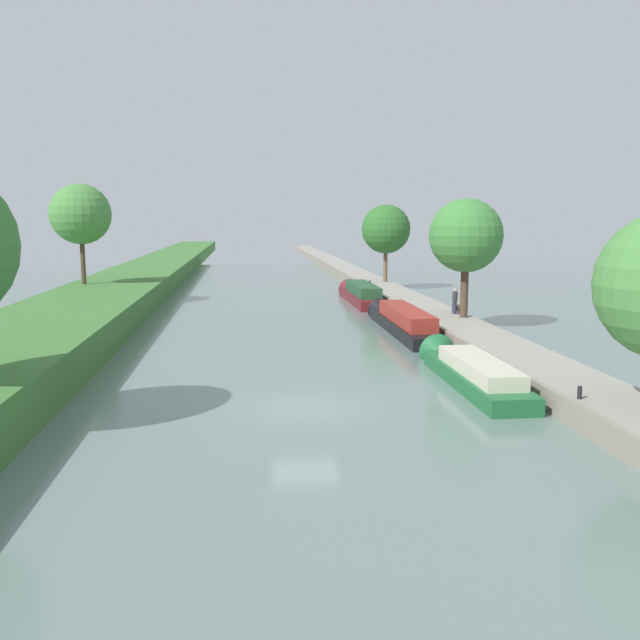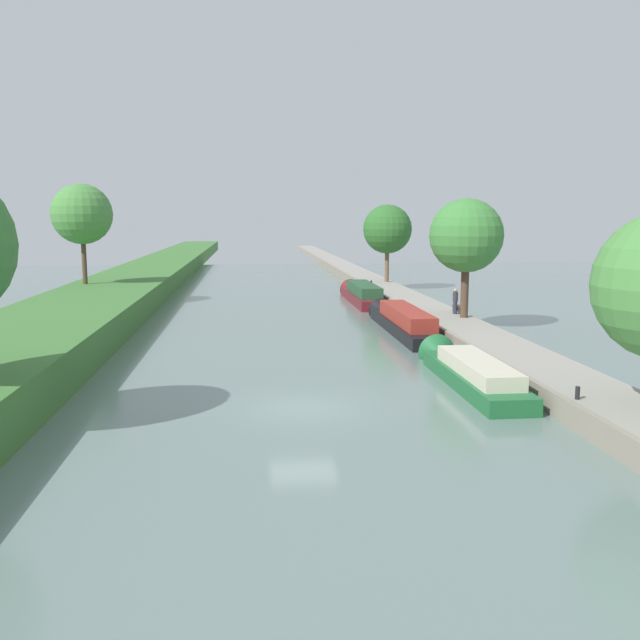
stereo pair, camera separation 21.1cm
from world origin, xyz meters
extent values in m
plane|color=slate|center=(0.00, 0.00, 0.00)|extent=(160.00, 160.00, 0.00)
cube|color=gray|center=(10.58, 0.00, 0.41)|extent=(3.21, 260.00, 0.82)
cube|color=gray|center=(8.85, 0.00, 0.43)|extent=(0.25, 260.00, 0.87)
cube|color=#1E6033|center=(7.36, 2.49, 0.34)|extent=(1.96, 9.19, 0.67)
cube|color=beige|center=(7.36, 2.03, 0.97)|extent=(1.61, 6.43, 0.60)
cone|color=#1E6033|center=(7.36, 7.67, 0.34)|extent=(1.86, 1.18, 1.86)
cube|color=black|center=(7.51, 16.26, 0.36)|extent=(1.92, 12.65, 0.72)
cube|color=maroon|center=(7.51, 15.63, 1.15)|extent=(1.57, 8.85, 0.87)
cone|color=black|center=(7.51, 23.16, 0.36)|extent=(1.82, 1.15, 1.82)
cube|color=maroon|center=(7.42, 31.27, 0.39)|extent=(2.07, 11.58, 0.77)
cube|color=#234C2D|center=(7.42, 30.69, 1.21)|extent=(1.70, 8.11, 0.87)
cone|color=maroon|center=(7.42, 37.68, 0.39)|extent=(1.97, 1.24, 1.97)
cylinder|color=#4C3828|center=(11.46, 16.74, 2.75)|extent=(0.49, 0.49, 3.86)
sphere|color=#3D7F38|center=(11.46, 16.74, 5.93)|extent=(4.56, 4.56, 4.56)
cylinder|color=brown|center=(11.42, 40.98, 2.73)|extent=(0.40, 0.40, 3.82)
sphere|color=#2D6628|center=(11.42, 40.98, 5.94)|extent=(4.73, 4.73, 4.73)
cylinder|color=#4C3828|center=(-14.80, 30.48, 3.94)|extent=(0.36, 0.36, 4.16)
sphere|color=#47843D|center=(-14.80, 30.48, 7.31)|extent=(4.67, 4.67, 4.67)
cylinder|color=#282D42|center=(11.36, 18.31, 1.23)|extent=(0.26, 0.26, 0.82)
cylinder|color=#333338|center=(11.36, 18.31, 1.95)|extent=(0.34, 0.34, 0.62)
sphere|color=tan|center=(11.36, 18.31, 2.37)|extent=(0.22, 0.22, 0.22)
cylinder|color=black|center=(9.28, -2.69, 1.04)|extent=(0.16, 0.16, 0.45)
cylinder|color=black|center=(9.28, 37.61, 1.04)|extent=(0.16, 0.16, 0.45)
cube|color=#333338|center=(11.74, 18.22, 1.02)|extent=(0.40, 0.08, 0.41)
cube|color=#333338|center=(11.74, 19.42, 1.02)|extent=(0.40, 0.08, 0.41)
cube|color=brown|center=(11.74, 18.82, 1.26)|extent=(0.44, 1.50, 0.06)
camera|label=1|loc=(-2.08, -24.41, 7.00)|focal=38.20mm
camera|label=2|loc=(-1.88, -24.43, 7.00)|focal=38.20mm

